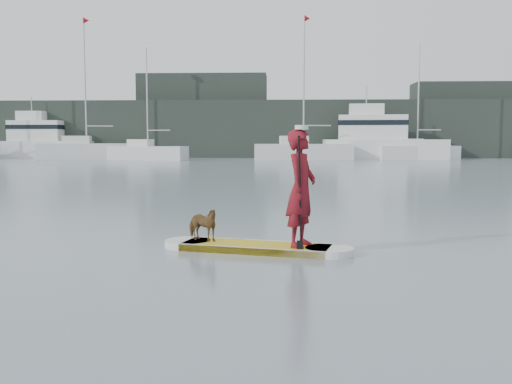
{
  "coord_description": "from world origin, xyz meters",
  "views": [
    {
      "loc": [
        -1.38,
        -9.24,
        1.87
      ],
      "look_at": [
        -1.79,
        0.28,
        1.0
      ],
      "focal_mm": 40.0,
      "sensor_mm": 36.0,
      "label": 1
    }
  ],
  "objects_px": {
    "sailboat_b": "(86,149)",
    "motor_yacht_b": "(42,141)",
    "paddler": "(301,188)",
    "motor_yacht_a": "(379,139)",
    "sailboat_d": "(303,150)",
    "sailboat_e": "(416,151)",
    "sailboat_c": "(147,152)",
    "paddleboard": "(256,247)",
    "dog": "(202,224)"
  },
  "relations": [
    {
      "from": "sailboat_b",
      "to": "motor_yacht_b",
      "type": "distance_m",
      "value": 6.04
    },
    {
      "from": "paddler",
      "to": "motor_yacht_a",
      "type": "xyz_separation_m",
      "value": [
        9.07,
        46.16,
        0.88
      ]
    },
    {
      "from": "sailboat_d",
      "to": "sailboat_e",
      "type": "bearing_deg",
      "value": 0.84
    },
    {
      "from": "motor_yacht_a",
      "to": "motor_yacht_b",
      "type": "bearing_deg",
      "value": -179.36
    },
    {
      "from": "paddler",
      "to": "sailboat_c",
      "type": "xyz_separation_m",
      "value": [
        -12.68,
        42.93,
        -0.32
      ]
    },
    {
      "from": "paddler",
      "to": "paddleboard",
      "type": "bearing_deg",
      "value": 97.01
    },
    {
      "from": "sailboat_d",
      "to": "motor_yacht_b",
      "type": "xyz_separation_m",
      "value": [
        -26.89,
        5.37,
        0.85
      ]
    },
    {
      "from": "paddleboard",
      "to": "paddler",
      "type": "bearing_deg",
      "value": -0.0
    },
    {
      "from": "sailboat_b",
      "to": "sailboat_e",
      "type": "relative_size",
      "value": 1.27
    },
    {
      "from": "sailboat_e",
      "to": "paddleboard",
      "type": "bearing_deg",
      "value": -113.21
    },
    {
      "from": "sailboat_b",
      "to": "paddler",
      "type": "bearing_deg",
      "value": -78.37
    },
    {
      "from": "sailboat_b",
      "to": "motor_yacht_a",
      "type": "bearing_deg",
      "value": -12.56
    },
    {
      "from": "dog",
      "to": "motor_yacht_b",
      "type": "relative_size",
      "value": 0.07
    },
    {
      "from": "paddleboard",
      "to": "sailboat_e",
      "type": "distance_m",
      "value": 46.98
    },
    {
      "from": "sailboat_c",
      "to": "motor_yacht_a",
      "type": "distance_m",
      "value": 22.02
    },
    {
      "from": "paddleboard",
      "to": "sailboat_d",
      "type": "bearing_deg",
      "value": 100.85
    },
    {
      "from": "sailboat_c",
      "to": "sailboat_e",
      "type": "bearing_deg",
      "value": 15.6
    },
    {
      "from": "sailboat_d",
      "to": "motor_yacht_b",
      "type": "height_order",
      "value": "sailboat_d"
    },
    {
      "from": "paddler",
      "to": "dog",
      "type": "height_order",
      "value": "paddler"
    },
    {
      "from": "paddleboard",
      "to": "sailboat_d",
      "type": "height_order",
      "value": "sailboat_d"
    },
    {
      "from": "paddleboard",
      "to": "dog",
      "type": "xyz_separation_m",
      "value": [
        -0.95,
        0.24,
        0.35
      ]
    },
    {
      "from": "sailboat_b",
      "to": "sailboat_d",
      "type": "bearing_deg",
      "value": -18.99
    },
    {
      "from": "sailboat_c",
      "to": "sailboat_d",
      "type": "height_order",
      "value": "sailboat_d"
    },
    {
      "from": "sailboat_c",
      "to": "sailboat_d",
      "type": "distance_m",
      "value": 14.39
    },
    {
      "from": "paddleboard",
      "to": "sailboat_b",
      "type": "xyz_separation_m",
      "value": [
        -19.01,
        46.62,
        0.9
      ]
    },
    {
      "from": "sailboat_d",
      "to": "motor_yacht_a",
      "type": "relative_size",
      "value": 1.1
    },
    {
      "from": "paddler",
      "to": "motor_yacht_a",
      "type": "distance_m",
      "value": 47.05
    },
    {
      "from": "paddler",
      "to": "motor_yacht_b",
      "type": "height_order",
      "value": "motor_yacht_b"
    },
    {
      "from": "paddleboard",
      "to": "motor_yacht_b",
      "type": "height_order",
      "value": "motor_yacht_b"
    },
    {
      "from": "sailboat_c",
      "to": "sailboat_e",
      "type": "xyz_separation_m",
      "value": [
        25.16,
        2.33,
        0.02
      ]
    },
    {
      "from": "paddler",
      "to": "dog",
      "type": "bearing_deg",
      "value": 97.01
    },
    {
      "from": "paddler",
      "to": "sailboat_b",
      "type": "height_order",
      "value": "sailboat_b"
    },
    {
      "from": "sailboat_e",
      "to": "motor_yacht_a",
      "type": "relative_size",
      "value": 0.91
    },
    {
      "from": "sailboat_d",
      "to": "dog",
      "type": "bearing_deg",
      "value": -100.81
    },
    {
      "from": "dog",
      "to": "sailboat_c",
      "type": "distance_m",
      "value": 43.9
    },
    {
      "from": "paddleboard",
      "to": "sailboat_e",
      "type": "xyz_separation_m",
      "value": [
        13.23,
        45.08,
        0.72
      ]
    },
    {
      "from": "sailboat_b",
      "to": "sailboat_e",
      "type": "bearing_deg",
      "value": -14.0
    },
    {
      "from": "sailboat_c",
      "to": "sailboat_d",
      "type": "bearing_deg",
      "value": 14.15
    },
    {
      "from": "paddleboard",
      "to": "sailboat_b",
      "type": "distance_m",
      "value": 50.36
    },
    {
      "from": "paddler",
      "to": "sailboat_e",
      "type": "xyz_separation_m",
      "value": [
        12.48,
        45.27,
        -0.3
      ]
    },
    {
      "from": "dog",
      "to": "motor_yacht_b",
      "type": "height_order",
      "value": "motor_yacht_b"
    },
    {
      "from": "motor_yacht_b",
      "to": "sailboat_d",
      "type": "bearing_deg",
      "value": -11.92
    },
    {
      "from": "sailboat_c",
      "to": "motor_yacht_a",
      "type": "height_order",
      "value": "sailboat_c"
    },
    {
      "from": "sailboat_e",
      "to": "motor_yacht_a",
      "type": "bearing_deg",
      "value": 158.52
    },
    {
      "from": "sailboat_e",
      "to": "motor_yacht_a",
      "type": "distance_m",
      "value": 3.72
    },
    {
      "from": "paddler",
      "to": "sailboat_e",
      "type": "height_order",
      "value": "sailboat_e"
    },
    {
      "from": "sailboat_b",
      "to": "sailboat_e",
      "type": "xyz_separation_m",
      "value": [
        32.24,
        -1.54,
        -0.18
      ]
    },
    {
      "from": "sailboat_e",
      "to": "motor_yacht_b",
      "type": "height_order",
      "value": "sailboat_e"
    },
    {
      "from": "paddler",
      "to": "sailboat_d",
      "type": "relative_size",
      "value": 0.15
    },
    {
      "from": "paddleboard",
      "to": "dog",
      "type": "height_order",
      "value": "dog"
    }
  ]
}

